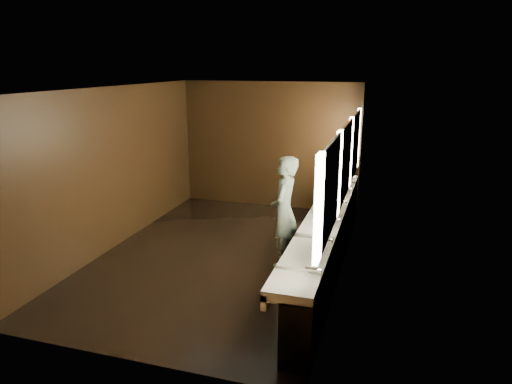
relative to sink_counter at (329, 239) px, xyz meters
The scene contains 10 objects.
floor 1.86m from the sink_counter, behind, with size 6.00×6.00×0.00m, color black.
ceiling 2.92m from the sink_counter, behind, with size 4.00×6.00×0.02m, color #2D2D2B.
wall_back 3.61m from the sink_counter, 120.87° to the left, with size 4.00×0.02×2.80m, color black.
wall_front 3.61m from the sink_counter, 120.87° to the right, with size 4.00×0.02×2.80m, color black.
wall_left 3.90m from the sink_counter, behind, with size 0.02×6.00×2.80m, color black.
wall_right 0.93m from the sink_counter, ahead, with size 0.02×6.00×2.80m, color black.
sink_counter is the anchor object (origin of this frame).
mirror_band 1.27m from the sink_counter, ahead, with size 0.06×5.03×1.15m.
person 0.83m from the sink_counter, behind, with size 0.65×0.43×1.79m, color #83B8C3.
trash_bin 1.77m from the sink_counter, 97.17° to the right, with size 0.32×0.32×0.51m, color black.
Camera 1 is at (2.63, -6.76, 3.16)m, focal length 32.00 mm.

